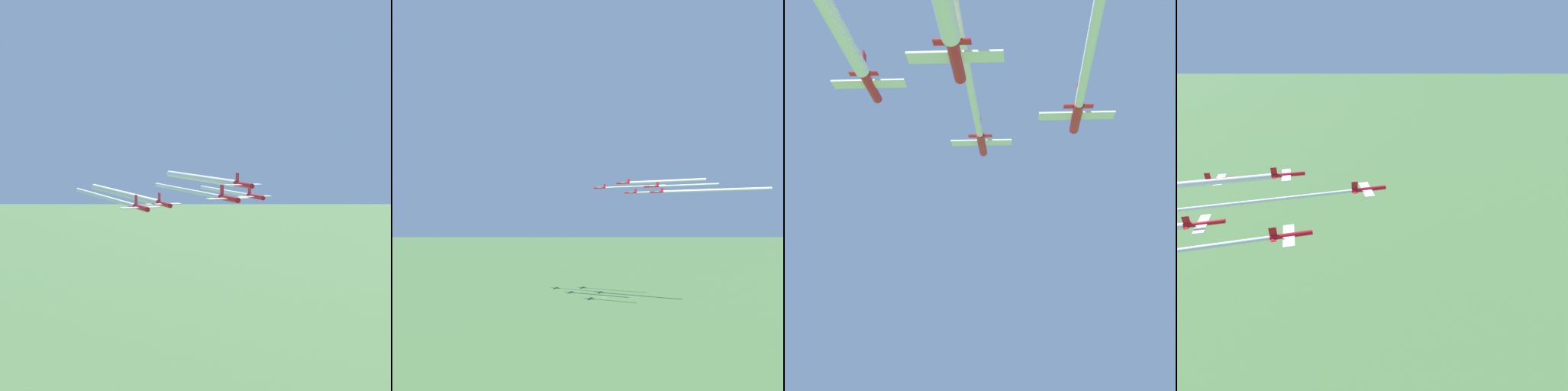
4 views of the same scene
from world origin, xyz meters
TOP-DOWN VIEW (x-y plane):
  - jet_0 at (-10.62, -27.17)m, footprint 7.19×7.07m
  - jet_1 at (-2.43, -45.32)m, footprint 7.19×7.07m
  - jet_2 at (9.23, -28.83)m, footprint 7.19×7.07m
  - jet_3 at (5.76, -63.48)m, footprint 7.19×7.07m
  - jet_4 at (17.42, -46.98)m, footprint 7.19×7.07m
  - smoke_trail_0 at (6.76, -39.46)m, footprint 29.39×21.06m
  - smoke_trail_1 at (16.75, -58.88)m, footprint 33.34×24.11m
  - smoke_trail_2 at (31.11, -44.30)m, footprint 38.44×27.48m
  - smoke_trail_3 at (20.11, -73.62)m, footprint 23.37×16.84m
  - smoke_trail_4 at (42.41, -64.64)m, footprint 44.96×32.32m

SIDE VIEW (x-z plane):
  - smoke_trail_4 at x=42.41m, z-range 68.33..69.69m
  - jet_4 at x=17.42m, z-range 67.75..70.34m
  - smoke_trail_3 at x=20.11m, z-range 69.60..70.40m
  - jet_3 at x=5.76m, z-range 68.74..71.34m
  - smoke_trail_2 at x=31.11m, z-range 69.65..70.45m
  - jet_2 at x=9.23m, z-range 68.79..71.39m
  - smoke_trail_0 at x=6.76m, z-range 72.34..73.06m
  - jet_0 at x=-10.62m, z-range 71.44..74.04m
  - smoke_trail_1 at x=16.75m, z-range 73.06..74.41m
  - jet_1 at x=-2.43m, z-range 72.48..75.07m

